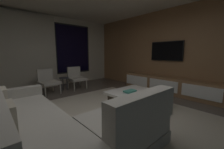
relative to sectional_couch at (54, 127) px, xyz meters
The scene contains 12 objects.
floor 0.95m from the sectional_couch, 11.82° to the left, with size 9.20×9.20×0.00m, color #564C44.
back_wall_with_window 4.03m from the sectional_couch, 77.74° to the left, with size 6.60×0.30×2.70m.
media_wall 4.09m from the sectional_couch, ahead, with size 0.12×7.80×2.70m.
area_rug 1.27m from the sectional_couch, ahead, with size 3.20×3.80×0.01m, color #ADA391.
sectional_couch is the anchor object (origin of this frame).
coffee_table 2.01m from the sectional_couch, ahead, with size 1.16×1.16×0.36m.
book_stack_on_coffee_table 1.87m from the sectional_couch, ahead, with size 0.30×0.19×0.05m.
accent_chair_near_window 3.30m from the sectional_couch, 57.75° to the left, with size 0.55×0.57×0.78m.
accent_chair_by_curtain 2.88m from the sectional_couch, 74.54° to the left, with size 0.61×0.63×0.78m.
side_stool 3.03m from the sectional_couch, 64.91° to the left, with size 0.32×0.32×0.46m.
media_console 3.66m from the sectional_couch, ahead, with size 0.46×3.10×0.52m.
mounted_tv 4.01m from the sectional_couch, ahead, with size 0.05×1.08×0.63m.
Camera 1 is at (-1.47, -2.02, 1.28)m, focal length 22.28 mm.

